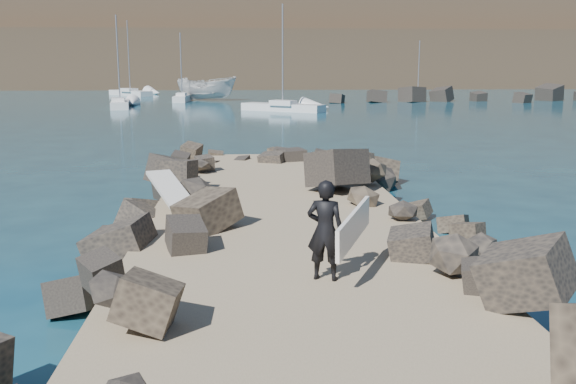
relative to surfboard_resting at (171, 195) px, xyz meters
name	(u,v)px	position (x,y,z in m)	size (l,w,h in m)	color
ground	(285,251)	(2.52, -1.16, -1.04)	(800.00, 800.00, 0.00)	#0F384C
jetty	(292,266)	(2.52, -3.16, -0.74)	(6.00, 26.00, 0.60)	#8C7759
riprap_left	(137,251)	(-0.38, -2.66, -0.54)	(2.60, 22.00, 1.00)	black
riprap_right	(438,245)	(5.42, -2.66, -0.54)	(2.60, 22.00, 1.00)	black
breakwater_secondary	(572,96)	(37.52, 53.84, -0.44)	(52.00, 4.00, 1.20)	black
headland	(283,18)	(12.52, 158.84, 14.96)	(360.00, 140.00, 32.00)	#2D4919
surfboard_resting	(171,195)	(0.00, 0.00, 0.00)	(0.59, 2.35, 0.08)	silver
boat_imported	(207,88)	(-2.36, 58.86, 0.31)	(2.63, 7.00, 2.70)	silver
surfer_with_board	(329,230)	(2.99, -4.79, 0.37)	(1.21, 1.85, 1.61)	black
sailboat_b	(182,98)	(-4.98, 57.04, -0.69)	(1.53, 6.17, 7.50)	silver
sailboat_c	(283,107)	(5.11, 41.18, -0.69)	(7.21, 5.71, 9.12)	silver
sailboat_a	(120,104)	(-9.76, 46.64, -0.69)	(2.66, 7.27, 8.57)	silver
sailboat_d	(418,93)	(24.57, 68.92, -0.69)	(2.15, 5.97, 7.17)	silver
sailboat_e	(130,93)	(-13.00, 71.37, -0.69)	(6.55, 7.43, 9.70)	silver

